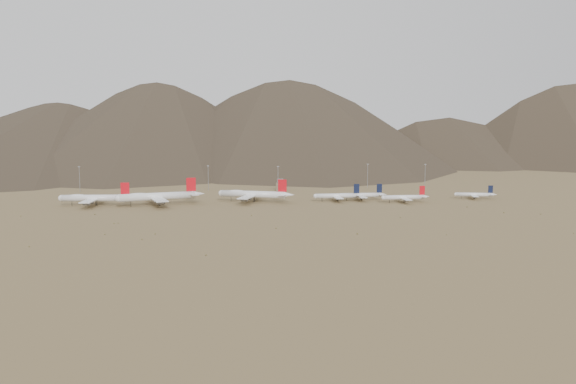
{
  "coord_description": "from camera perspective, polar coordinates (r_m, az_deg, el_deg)",
  "views": [
    {
      "loc": [
        -16.77,
        -447.29,
        65.12
      ],
      "look_at": [
        29.35,
        30.0,
        9.09
      ],
      "focal_mm": 35.0,
      "sensor_mm": 36.0,
      "label": 1
    }
  ],
  "objects": [
    {
      "name": "narrowbody_b",
      "position": [
        501.64,
        7.53,
        -0.31
      ],
      "size": [
        44.01,
        31.43,
        14.52
      ],
      "rotation": [
        0.0,
        0.0,
        0.02
      ],
      "color": "white",
      "rests_on": "ground"
    },
    {
      "name": "widebody_west",
      "position": [
        488.8,
        -18.99,
        -0.57
      ],
      "size": [
        64.84,
        49.87,
        19.25
      ],
      "rotation": [
        0.0,
        0.0,
        -0.05
      ],
      "color": "white",
      "rests_on": "ground"
    },
    {
      "name": "mast_centre",
      "position": [
        564.26,
        -1.03,
        1.49
      ],
      "size": [
        2.0,
        0.6,
        25.7
      ],
      "color": "gray",
      "rests_on": "ground"
    },
    {
      "name": "mast_far_east",
      "position": [
        612.41,
        13.75,
        1.7
      ],
      "size": [
        2.0,
        0.6,
        25.7
      ],
      "color": "gray",
      "rests_on": "ground"
    },
    {
      "name": "ground",
      "position": [
        452.32,
        -3.34,
        -1.62
      ],
      "size": [
        3000.0,
        3000.0,
        0.0
      ],
      "primitive_type": "plane",
      "color": "olive",
      "rests_on": "ground"
    },
    {
      "name": "narrowbody_a",
      "position": [
        492.74,
        5.13,
        -0.38
      ],
      "size": [
        45.73,
        32.72,
        15.08
      ],
      "rotation": [
        0.0,
        0.0,
        0.03
      ],
      "color": "white",
      "rests_on": "ground"
    },
    {
      "name": "mountain_ridge",
      "position": [
        1350.06,
        -4.87,
        10.25
      ],
      "size": [
        4400.0,
        1000.0,
        300.0
      ],
      "color": "#46392A",
      "rests_on": "ground"
    },
    {
      "name": "mast_west",
      "position": [
        578.61,
        -8.11,
        1.55
      ],
      "size": [
        2.0,
        0.6,
        25.7
      ],
      "color": "gray",
      "rests_on": "ground"
    },
    {
      "name": "widebody_centre",
      "position": [
        477.6,
        -13.08,
        -0.43
      ],
      "size": [
        71.67,
        56.96,
        22.04
      ],
      "rotation": [
        0.0,
        0.0,
        0.31
      ],
      "color": "white",
      "rests_on": "ground"
    },
    {
      "name": "mast_east",
      "position": [
        604.41,
        8.09,
        1.77
      ],
      "size": [
        2.0,
        0.6,
        25.7
      ],
      "color": "gray",
      "rests_on": "ground"
    },
    {
      "name": "widebody_east",
      "position": [
        485.49,
        -3.55,
        -0.22
      ],
      "size": [
        65.75,
        52.45,
        20.39
      ],
      "rotation": [
        0.0,
        0.0,
        -0.34
      ],
      "color": "white",
      "rests_on": "ground"
    },
    {
      "name": "control_tower",
      "position": [
        572.35,
        -0.8,
        0.67
      ],
      "size": [
        8.0,
        8.0,
        12.0
      ],
      "color": "gray",
      "rests_on": "ground"
    },
    {
      "name": "narrowbody_c",
      "position": [
        492.91,
        11.78,
        -0.53
      ],
      "size": [
        43.28,
        31.05,
        14.27
      ],
      "rotation": [
        0.0,
        0.0,
        0.05
      ],
      "color": "white",
      "rests_on": "ground"
    },
    {
      "name": "desert_scrub",
      "position": [
        373.25,
        -6.2,
        -3.37
      ],
      "size": [
        429.21,
        169.78,
        0.82
      ],
      "color": "brown",
      "rests_on": "ground"
    },
    {
      "name": "narrowbody_d",
      "position": [
        534.06,
        18.45,
        -0.25
      ],
      "size": [
        37.35,
        27.39,
        12.48
      ],
      "rotation": [
        0.0,
        0.0,
        -0.21
      ],
      "color": "white",
      "rests_on": "ground"
    },
    {
      "name": "mast_far_west",
      "position": [
        598.51,
        -20.42,
        1.37
      ],
      "size": [
        2.0,
        0.6,
        25.7
      ],
      "color": "gray",
      "rests_on": "ground"
    }
  ]
}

